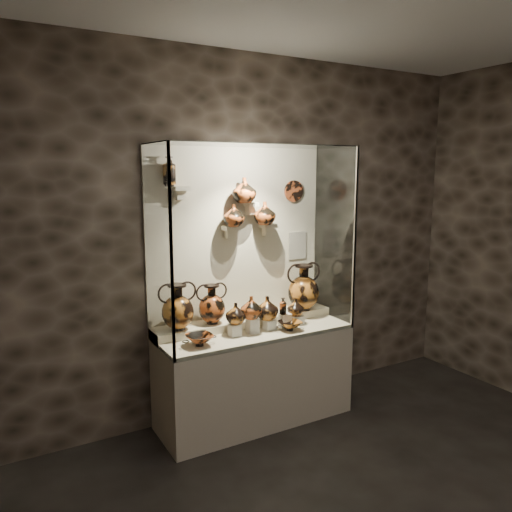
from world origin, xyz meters
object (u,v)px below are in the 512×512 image
Objects in this scene: amphora_left at (178,307)px; ovoid_vase_a at (234,215)px; kylix_left at (199,339)px; jug_e at (295,307)px; lekythos_small at (283,305)px; jug_a at (236,313)px; ovoid_vase_b at (244,190)px; jug_c at (267,308)px; jug_b at (251,307)px; lekythos_tall at (169,169)px; ovoid_vase_c at (265,213)px; amphora_mid at (212,304)px; kylix_right at (290,325)px; amphora_right at (303,287)px.

ovoid_vase_a reaches higher than amphora_left.
jug_e is at bearing -11.58° from kylix_left.
lekythos_small is 0.61× the size of kylix_left.
lekythos_small is at bearing -14.79° from jug_a.
kylix_left is 1.31m from ovoid_vase_b.
jug_e is at bearing -16.76° from jug_c.
kylix_left is (-0.82, -0.06, -0.15)m from lekythos_small.
jug_c is 0.75× the size of kylix_left.
jug_a is 0.87× the size of jug_c.
jug_b is 0.31m from lekythos_small.
lekythos_tall is at bearing 94.46° from amphora_left.
jug_e is 0.88m from ovoid_vase_c.
amphora_left is 0.48m from jug_a.
ovoid_vase_a is at bearing 0.96° from amphora_mid.
lekythos_tall reaches higher than amphora_left.
amphora_mid reaches higher than kylix_right.
lekythos_tall is at bearing -173.42° from ovoid_vase_c.
jug_e is 0.81× the size of ovoid_vase_a.
ovoid_vase_c is at bearing 108.47° from lekythos_small.
jug_a reaches higher than kylix_right.
ovoid_vase_b is (0.57, 0.31, 1.14)m from kylix_left.
jug_b is at bearing -128.31° from ovoid_vase_c.
amphora_right is (1.23, -0.02, 0.02)m from amphora_left.
jug_e reaches higher than kylix_right.
lekythos_tall is at bearing 148.70° from jug_b.
amphora_mid is at bearing -166.37° from ovoid_vase_c.
jug_b is 1.32m from lekythos_tall.
ovoid_vase_c reaches higher than jug_c.
jug_b is 0.94× the size of ovoid_vase_c.
kylix_left is (-0.24, -0.28, -0.19)m from amphora_mid.
jug_a is 0.31m from jug_c.
amphora_left reaches higher than jug_c.
amphora_right is at bearing -11.83° from amphora_mid.
jug_e is 0.72× the size of ovoid_vase_b.
ovoid_vase_c is (0.54, 0.04, 0.75)m from amphora_mid.
amphora_right is at bearing -22.57° from ovoid_vase_b.
amphora_left is 0.34m from kylix_left.
amphora_left is at bearing -174.97° from ovoid_vase_a.
ovoid_vase_a is (-0.03, 0.26, 0.76)m from jug_b.
jug_b reaches higher than kylix_left.
ovoid_vase_c reaches higher than amphora_mid.
ovoid_vase_b reaches higher than jug_a.
kylix_left is 1.09m from ovoid_vase_a.
jug_e is at bearing -1.38° from jug_b.
jug_c is 0.82× the size of kylix_right.
kylix_right is (0.46, -0.12, -0.14)m from jug_a.
ovoid_vase_c is (0.31, -0.00, 0.01)m from ovoid_vase_a.
kylix_left reaches higher than kylix_right.
jug_b is 0.99× the size of ovoid_vase_a.
kylix_left is 0.83m from kylix_right.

